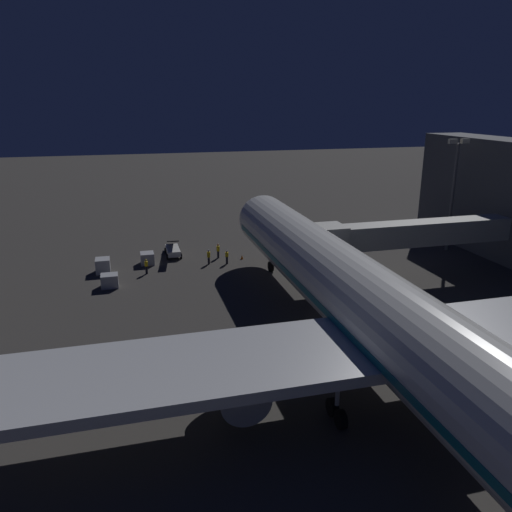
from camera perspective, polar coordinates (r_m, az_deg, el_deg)
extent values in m
plane|color=#383533|center=(43.11, 8.69, -9.46)|extent=(320.00, 320.00, 0.00)
cylinder|color=silver|center=(34.28, 14.44, -6.91)|extent=(5.86, 59.58, 5.86)
sphere|color=silver|center=(60.61, 0.80, 4.24)|extent=(5.75, 5.75, 5.75)
cube|color=#146670|center=(34.46, 14.38, -7.58)|extent=(5.92, 57.20, 0.50)
cube|color=black|center=(58.73, 1.27, 4.84)|extent=(3.23, 1.40, 0.90)
cube|color=#B7BABF|center=(33.62, 15.48, -9.44)|extent=(51.48, 7.79, 0.70)
cylinder|color=#B7BABF|center=(40.85, 26.97, -9.06)|extent=(3.14, 4.56, 3.14)
cylinder|color=black|center=(42.37, 24.96, -7.83)|extent=(2.67, 0.15, 2.67)
cylinder|color=#B7BABF|center=(32.07, -2.05, -14.39)|extent=(3.14, 4.56, 3.14)
cylinder|color=black|center=(33.99, -2.93, -12.42)|extent=(2.67, 0.15, 2.67)
cylinder|color=#B7BABF|center=(58.23, 1.72, 0.29)|extent=(0.28, 0.28, 2.00)
cylinder|color=black|center=(58.72, 1.70, -1.21)|extent=(0.45, 1.20, 1.20)
cylinder|color=#B7BABF|center=(36.13, 21.90, -12.28)|extent=(0.28, 0.28, 2.00)
cylinder|color=black|center=(37.35, 21.02, -13.98)|extent=(0.45, 1.20, 1.20)
cylinder|color=black|center=(36.48, 22.22, -14.93)|extent=(0.45, 1.20, 1.20)
cylinder|color=#B7BABF|center=(32.21, 9.34, -14.99)|extent=(0.28, 0.28, 2.00)
cylinder|color=black|center=(33.57, 8.73, -16.74)|extent=(0.45, 1.20, 1.20)
cylinder|color=black|center=(32.60, 9.68, -17.94)|extent=(0.45, 1.20, 1.20)
cube|color=#9E9E99|center=(57.11, 18.21, 2.54)|extent=(21.27, 2.60, 2.50)
cube|color=#9E9E99|center=(52.18, 8.32, 1.88)|extent=(3.20, 3.40, 3.00)
cube|color=black|center=(51.66, 6.89, 1.78)|extent=(0.70, 3.20, 2.70)
cylinder|color=#B7BABF|center=(53.56, 9.15, -1.55)|extent=(0.56, 0.56, 4.28)
cylinder|color=black|center=(54.42, 9.64, -3.33)|extent=(0.25, 0.60, 0.60)
cylinder|color=black|center=(53.95, 8.47, -3.45)|extent=(0.25, 0.60, 0.60)
cylinder|color=#59595E|center=(70.58, 21.54, 6.18)|extent=(0.40, 0.40, 14.12)
cube|color=#F9EFC6|center=(70.22, 22.82, 12.03)|extent=(1.10, 0.50, 0.60)
cube|color=#F9EFC6|center=(69.15, 21.60, 12.11)|extent=(1.10, 0.50, 0.60)
cube|color=silver|center=(65.48, -9.49, 0.63)|extent=(1.60, 4.07, 0.70)
cube|color=black|center=(65.14, -9.54, 1.68)|extent=(0.90, 7.10, 2.02)
cylinder|color=black|center=(67.01, -8.86, 0.73)|extent=(0.24, 0.70, 0.70)
cylinder|color=black|center=(66.87, -10.33, 0.62)|extent=(0.24, 0.70, 0.70)
cylinder|color=black|center=(64.30, -8.58, 0.03)|extent=(0.24, 0.70, 0.70)
cylinder|color=black|center=(64.16, -10.11, -0.09)|extent=(0.24, 0.70, 0.70)
cube|color=#B7BABF|center=(56.05, -16.41, -2.73)|extent=(1.80, 1.60, 1.43)
cube|color=#B7BABF|center=(60.99, -17.12, -1.05)|extent=(1.62, 1.89, 1.67)
cube|color=#B7BABF|center=(62.78, -12.33, -0.26)|extent=(1.62, 1.83, 1.43)
cylinder|color=black|center=(61.64, -5.42, -0.52)|extent=(0.28, 0.28, 0.90)
cylinder|color=yellow|center=(61.41, -5.44, 0.17)|extent=(0.40, 0.40, 0.65)
sphere|color=tan|center=(61.28, -5.46, 0.57)|extent=(0.24, 0.24, 0.24)
sphere|color=white|center=(61.26, -5.46, 0.61)|extent=(0.23, 0.23, 0.23)
cylinder|color=black|center=(63.91, -4.35, 0.18)|extent=(0.28, 0.28, 0.92)
cylinder|color=yellow|center=(63.69, -4.37, 0.85)|extent=(0.40, 0.40, 0.64)
sphere|color=tan|center=(63.56, -4.37, 1.23)|extent=(0.24, 0.24, 0.24)
sphere|color=orange|center=(63.55, -4.38, 1.28)|extent=(0.23, 0.23, 0.23)
cylinder|color=black|center=(61.55, -3.35, -0.49)|extent=(0.28, 0.28, 0.91)
cylinder|color=yellow|center=(61.32, -3.36, 0.17)|extent=(0.40, 0.40, 0.58)
sphere|color=tan|center=(61.20, -3.37, 0.54)|extent=(0.24, 0.24, 0.24)
sphere|color=white|center=(61.19, -3.37, 0.58)|extent=(0.23, 0.23, 0.23)
cylinder|color=black|center=(59.29, -12.42, -1.57)|extent=(0.28, 0.28, 0.94)
cylinder|color=yellow|center=(59.06, -12.47, -0.88)|extent=(0.40, 0.40, 0.56)
sphere|color=tan|center=(58.94, -12.49, -0.51)|extent=(0.24, 0.24, 0.24)
sphere|color=yellow|center=(58.92, -12.49, -0.47)|extent=(0.23, 0.23, 0.23)
cone|color=orange|center=(64.44, 2.19, 0.19)|extent=(0.36, 0.36, 0.55)
cone|color=orange|center=(63.34, -1.62, -0.11)|extent=(0.36, 0.36, 0.55)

